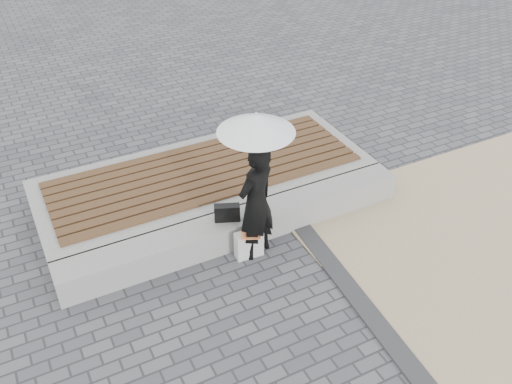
# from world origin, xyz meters

# --- Properties ---
(ground) EXTENTS (80.00, 80.00, 0.00)m
(ground) POSITION_xyz_m (0.00, 0.00, 0.00)
(ground) COLOR #4F4F55
(ground) RESTS_ON ground
(edging_band) EXTENTS (0.61, 5.20, 0.04)m
(edging_band) POSITION_xyz_m (0.75, -0.50, 0.02)
(edging_band) COLOR #313133
(edging_band) RESTS_ON ground
(seating_ledge) EXTENTS (5.00, 0.45, 0.40)m
(seating_ledge) POSITION_xyz_m (0.00, 1.60, 0.20)
(seating_ledge) COLOR gray
(seating_ledge) RESTS_ON ground
(timber_platform) EXTENTS (5.00, 2.00, 0.40)m
(timber_platform) POSITION_xyz_m (0.00, 2.80, 0.20)
(timber_platform) COLOR gray
(timber_platform) RESTS_ON ground
(timber_decking) EXTENTS (4.60, 1.60, 0.04)m
(timber_decking) POSITION_xyz_m (0.00, 2.80, 0.42)
(timber_decking) COLOR brown
(timber_decking) RESTS_ON timber_platform
(woman) EXTENTS (0.71, 0.60, 1.67)m
(woman) POSITION_xyz_m (0.07, 1.23, 0.83)
(woman) COLOR black
(woman) RESTS_ON ground
(parasol) EXTENTS (0.93, 0.93, 1.19)m
(parasol) POSITION_xyz_m (0.07, 1.23, 1.97)
(parasol) COLOR silver
(parasol) RESTS_ON ground
(handbag) EXTENTS (0.36, 0.24, 0.24)m
(handbag) POSITION_xyz_m (-0.19, 1.58, 0.52)
(handbag) COLOR black
(handbag) RESTS_ON seating_ledge
(canvas_tote) EXTENTS (0.38, 0.18, 0.39)m
(canvas_tote) POSITION_xyz_m (-0.05, 1.22, 0.19)
(canvas_tote) COLOR silver
(canvas_tote) RESTS_ON ground
(magazine) EXTENTS (0.31, 0.28, 0.01)m
(magazine) POSITION_xyz_m (-0.05, 1.17, 0.39)
(magazine) COLOR #F34150
(magazine) RESTS_ON canvas_tote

